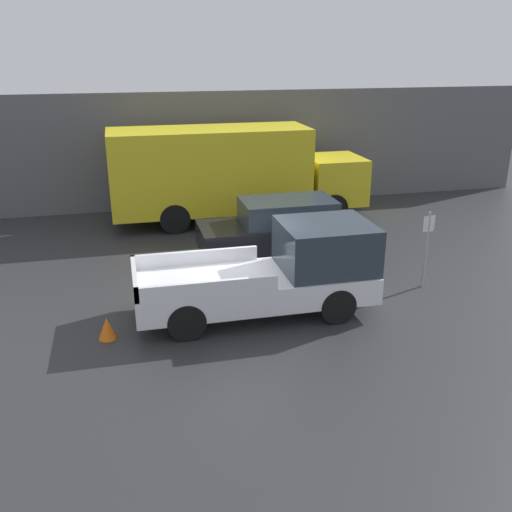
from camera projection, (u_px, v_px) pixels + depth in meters
ground_plane at (234, 300)px, 14.00m from camera, size 60.00×60.00×0.00m
building_wall at (186, 151)px, 21.34m from camera, size 28.00×0.15×4.30m
pickup_truck at (279, 272)px, 13.10m from camera, size 5.45×2.04×2.07m
car at (284, 228)px, 16.67m from camera, size 4.88×1.87×1.70m
delivery_truck at (228, 172)px, 19.75m from camera, size 8.88×2.37×3.25m
parking_sign at (426, 245)px, 14.38m from camera, size 0.30×0.07×2.00m
traffic_cone at (107, 328)px, 12.09m from camera, size 0.39×0.39×0.48m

